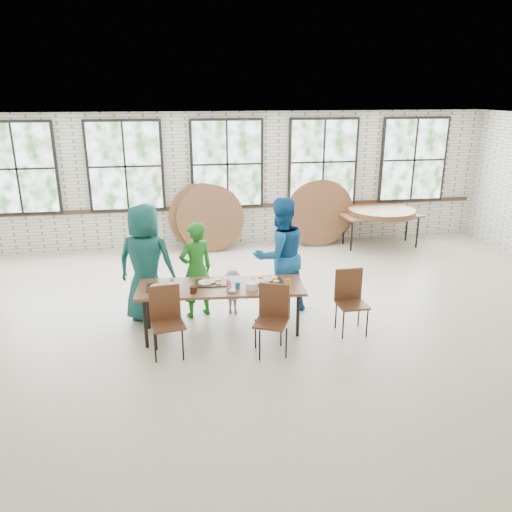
{
  "coord_description": "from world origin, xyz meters",
  "views": [
    {
      "loc": [
        -1.13,
        -6.65,
        3.43
      ],
      "look_at": [
        0.0,
        0.4,
        1.05
      ],
      "focal_mm": 35.0,
      "sensor_mm": 36.0,
      "label": 1
    }
  ],
  "objects_px": {
    "chair_near_left": "(166,315)",
    "storage_table": "(381,217)",
    "chair_near_right": "(272,313)",
    "dining_table": "(221,289)"
  },
  "relations": [
    {
      "from": "chair_near_left",
      "to": "storage_table",
      "type": "relative_size",
      "value": 0.51
    },
    {
      "from": "chair_near_left",
      "to": "storage_table",
      "type": "bearing_deg",
      "value": 31.19
    },
    {
      "from": "chair_near_left",
      "to": "chair_near_right",
      "type": "bearing_deg",
      "value": -17.12
    },
    {
      "from": "chair_near_left",
      "to": "storage_table",
      "type": "distance_m",
      "value": 6.41
    },
    {
      "from": "chair_near_right",
      "to": "chair_near_left",
      "type": "bearing_deg",
      "value": -162.96
    },
    {
      "from": "dining_table",
      "to": "chair_near_right",
      "type": "height_order",
      "value": "chair_near_right"
    },
    {
      "from": "dining_table",
      "to": "chair_near_right",
      "type": "xyz_separation_m",
      "value": [
        0.64,
        -0.64,
        -0.13
      ]
    },
    {
      "from": "dining_table",
      "to": "storage_table",
      "type": "height_order",
      "value": "same"
    },
    {
      "from": "chair_near_left",
      "to": "dining_table",
      "type": "bearing_deg",
      "value": 20.57
    },
    {
      "from": "storage_table",
      "to": "dining_table",
      "type": "bearing_deg",
      "value": -142.34
    }
  ]
}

